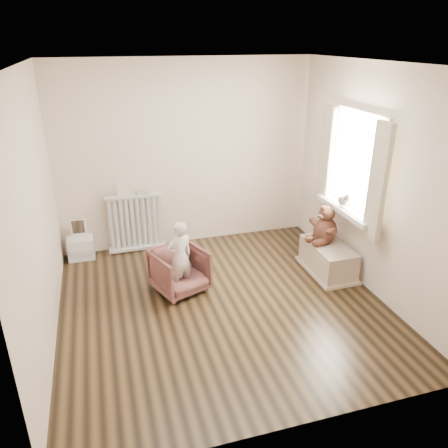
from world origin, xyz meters
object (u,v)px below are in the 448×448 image
object	(u,v)px
toy_vanity	(80,240)
plush_cat	(344,199)
child	(180,257)
teddy_bear	(326,221)
toy_bench	(328,258)
radiator	(136,225)
armchair	(180,271)

from	to	relation	value
toy_vanity	plush_cat	xyz separation A→B (m)	(3.21, -1.31, 0.72)
child	teddy_bear	distance (m)	1.93
toy_vanity	toy_bench	world-z (taller)	toy_vanity
toy_vanity	teddy_bear	bearing A→B (deg)	-21.17
toy_vanity	child	bearing A→B (deg)	-47.69
radiator	teddy_bear	size ratio (longest dim) A/B	1.67
child	teddy_bear	xyz separation A→B (m)	(1.91, 0.07, 0.20)
radiator	armchair	distance (m)	1.30
toy_bench	teddy_bear	world-z (taller)	teddy_bear
teddy_bear	armchair	bearing A→B (deg)	168.86
armchair	plush_cat	world-z (taller)	plush_cat
toy_vanity	toy_bench	distance (m)	3.34
child	toy_bench	world-z (taller)	child
toy_vanity	teddy_bear	xyz separation A→B (m)	(3.06, -1.19, 0.40)
child	radiator	bearing A→B (deg)	-94.36
toy_vanity	teddy_bear	size ratio (longest dim) A/B	1.10
armchair	toy_bench	world-z (taller)	armchair
radiator	toy_bench	xyz separation A→B (m)	(2.30, -1.33, -0.19)
armchair	child	world-z (taller)	child
toy_bench	plush_cat	world-z (taller)	plush_cat
child	toy_bench	size ratio (longest dim) A/B	1.10
child	teddy_bear	world-z (taller)	teddy_bear
armchair	teddy_bear	xyz separation A→B (m)	(1.91, 0.02, 0.40)
plush_cat	toy_vanity	bearing A→B (deg)	151.44
toy_vanity	toy_bench	xyz separation A→B (m)	(3.07, -1.30, -0.08)
plush_cat	teddy_bear	bearing A→B (deg)	134.72
armchair	toy_bench	xyz separation A→B (m)	(1.92, -0.09, -0.07)
teddy_bear	toy_bench	bearing A→B (deg)	-96.78
plush_cat	toy_bench	bearing A→B (deg)	171.83
toy_vanity	child	distance (m)	1.71
plush_cat	armchair	bearing A→B (deg)	170.90
child	armchair	bearing A→B (deg)	-110.81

